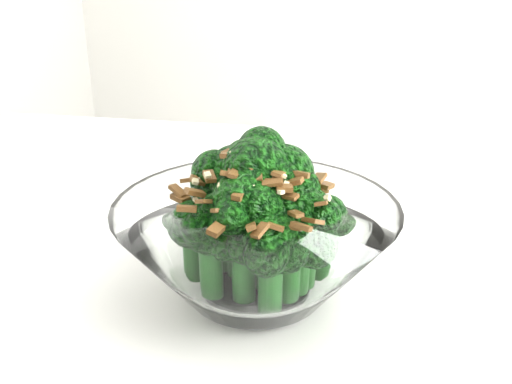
% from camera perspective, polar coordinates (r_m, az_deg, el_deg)
% --- Properties ---
extents(table, '(1.33, 1.02, 0.75)m').
position_cam_1_polar(table, '(0.57, 9.47, -11.96)').
color(table, white).
rests_on(table, ground).
extents(broccoli_dish, '(0.22, 0.22, 0.13)m').
position_cam_1_polar(broccoli_dish, '(0.44, 0.14, -4.65)').
color(broccoli_dish, white).
rests_on(broccoli_dish, table).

